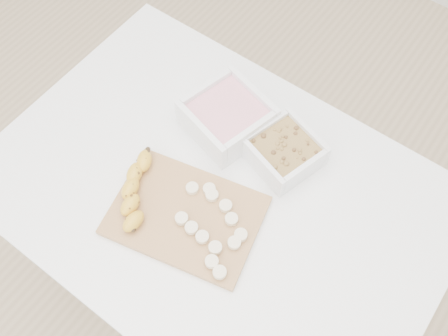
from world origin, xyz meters
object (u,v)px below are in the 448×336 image
Objects in this scene: bowl_yogurt at (227,116)px; bowl_granola at (284,151)px; banana at (136,192)px; table at (217,209)px; cutting_board at (186,215)px.

bowl_yogurt is 0.16m from bowl_granola.
bowl_yogurt is 0.27m from banana.
banana is (-0.13, -0.11, 0.13)m from table.
cutting_board is (0.07, -0.24, -0.03)m from bowl_yogurt.
bowl_yogurt is at bearing 117.74° from table.
table is 0.21m from banana.
bowl_granola is at bearing 64.28° from table.
table is 0.14m from cutting_board.
cutting_board is (-0.01, -0.09, 0.10)m from table.
banana is at bearing -166.18° from cutting_board.
bowl_yogurt is 0.67× the size of cutting_board.
table is 4.83× the size of bowl_yogurt.
bowl_yogurt is at bearing 59.79° from banana.
table is 0.22m from bowl_yogurt.
cutting_board is (-0.09, -0.24, -0.03)m from bowl_granola.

